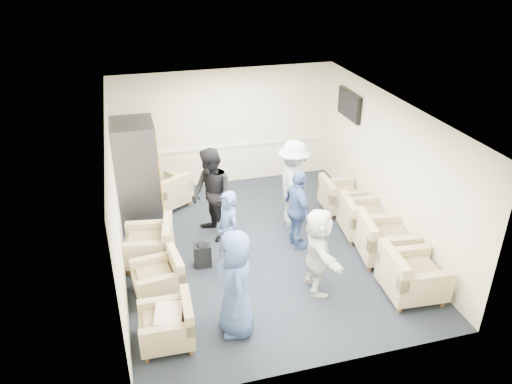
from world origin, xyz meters
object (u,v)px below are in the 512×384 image
object	(u,v)px
armchair_corner	(168,193)
person_mid_right	(298,210)
vending_machine	(137,173)
person_mid_left	(228,233)
armchair_left_near	(170,325)
person_front_right	(318,251)
armchair_right_near	(409,277)
armchair_right_midnear	(382,241)
armchair_left_far	(152,245)
armchair_left_mid	(161,278)
armchair_right_far	(339,197)
person_back_left	(212,195)
person_back_right	(294,184)
person_front_left	(235,284)
armchair_right_midfar	(361,219)

from	to	relation	value
armchair_corner	person_mid_right	world-z (taller)	person_mid_right
vending_machine	person_mid_left	xyz separation A→B (m)	(1.35, -2.20, -0.29)
armchair_left_near	person_front_right	distance (m)	2.57
armchair_right_near	armchair_right_midnear	xyz separation A→B (m)	(0.08, 1.07, 0.00)
armchair_right_midnear	vending_machine	world-z (taller)	vending_machine
armchair_left_near	person_mid_right	xyz separation A→B (m)	(2.58, 1.89, 0.48)
armchair_left_far	armchair_right_midnear	bearing A→B (deg)	85.24
armchair_corner	vending_machine	size ratio (longest dim) A/B	0.54
armchair_left_mid	armchair_left_far	bearing A→B (deg)	176.34
armchair_right_far	person_back_left	xyz separation A→B (m)	(-2.77, -0.32, 0.59)
person_front_right	person_back_left	bearing A→B (deg)	38.40
armchair_left_near	vending_machine	bearing A→B (deg)	-175.30
armchair_right_midnear	armchair_corner	size ratio (longest dim) A/B	0.91
armchair_left_far	person_mid_left	xyz separation A→B (m)	(1.25, -0.63, 0.42)
armchair_left_near	vending_machine	xyz separation A→B (m)	(-0.17, 3.67, 0.76)
armchair_right_near	armchair_corner	distance (m)	5.30
armchair_right_midnear	armchair_corner	xyz separation A→B (m)	(-3.48, 2.98, -0.03)
armchair_right_midnear	armchair_right_far	bearing A→B (deg)	10.00
person_back_right	armchair_right_midnear	bearing A→B (deg)	-137.16
armchair_right_near	vending_machine	xyz separation A→B (m)	(-4.01, 3.63, 0.70)
armchair_left_near	armchair_left_mid	size ratio (longest dim) A/B	0.93
armchair_right_near	person_back_left	world-z (taller)	person_back_left
armchair_right_near	armchair_corner	world-z (taller)	armchair_right_near
armchair_right_far	person_front_left	xyz separation A→B (m)	(-2.93, -2.97, 0.53)
armchair_corner	vending_machine	world-z (taller)	vending_machine
person_mid_right	armchair_right_midnear	bearing A→B (deg)	-126.26
person_front_right	armchair_left_mid	bearing A→B (deg)	82.92
armchair_right_near	person_back_right	xyz separation A→B (m)	(-1.06, 2.64, 0.54)
armchair_right_midfar	person_mid_left	distance (m)	2.82
armchair_left_mid	person_mid_left	size ratio (longest dim) A/B	0.55
person_mid_left	person_back_right	xyz separation A→B (m)	(1.59, 1.21, 0.13)
armchair_right_midfar	person_mid_right	distance (m)	1.42
armchair_left_near	person_mid_right	world-z (taller)	person_mid_right
armchair_left_near	person_mid_left	size ratio (longest dim) A/B	0.51
armchair_right_near	person_mid_right	size ratio (longest dim) A/B	0.62
armchair_right_midnear	person_mid_left	size ratio (longest dim) A/B	0.68
armchair_right_midnear	vending_machine	distance (m)	4.87
armchair_right_midnear	person_front_right	size ratio (longest dim) A/B	0.70
armchair_right_midfar	person_front_left	distance (m)	3.59
armchair_left_mid	person_back_right	size ratio (longest dim) A/B	0.47
person_back_left	armchair_right_midfar	bearing A→B (deg)	60.42
armchair_left_far	person_front_left	distance (m)	2.40
armchair_right_midfar	person_front_right	distance (m)	2.05
armchair_left_mid	person_mid_left	distance (m)	1.33
armchair_left_near	person_front_right	xyz separation A→B (m)	(2.46, 0.59, 0.45)
person_back_left	person_back_right	world-z (taller)	person_back_left
armchair_right_midfar	vending_machine	xyz separation A→B (m)	(-4.10, 1.72, 0.72)
armchair_right_far	person_mid_left	distance (m)	3.13
armchair_left_mid	person_back_right	bearing A→B (deg)	111.81
armchair_left_near	person_front_right	size ratio (longest dim) A/B	0.52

